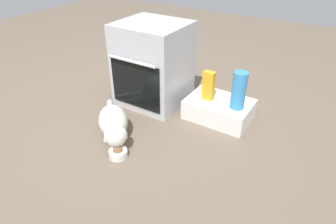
{
  "coord_description": "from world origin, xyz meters",
  "views": [
    {
      "loc": [
        1.37,
        -1.51,
        1.34
      ],
      "look_at": [
        0.43,
        -0.02,
        0.25
      ],
      "focal_mm": 31.09,
      "sensor_mm": 36.0,
      "label": 1
    }
  ],
  "objects_px": {
    "pantry_cabinet": "(219,109)",
    "food_bowl": "(118,153)",
    "water_bottle": "(239,91)",
    "oven": "(153,65)",
    "cat": "(114,124)",
    "juice_carton": "(209,86)"
  },
  "relations": [
    {
      "from": "oven",
      "to": "cat",
      "type": "xyz_separation_m",
      "value": [
        0.07,
        -0.63,
        -0.23
      ]
    },
    {
      "from": "food_bowl",
      "to": "cat",
      "type": "relative_size",
      "value": 0.23
    },
    {
      "from": "pantry_cabinet",
      "to": "water_bottle",
      "type": "bearing_deg",
      "value": -12.06
    },
    {
      "from": "cat",
      "to": "water_bottle",
      "type": "xyz_separation_m",
      "value": [
        0.71,
        0.64,
        0.19
      ]
    },
    {
      "from": "pantry_cabinet",
      "to": "food_bowl",
      "type": "xyz_separation_m",
      "value": [
        -0.38,
        -0.84,
        -0.05
      ]
    },
    {
      "from": "pantry_cabinet",
      "to": "food_bowl",
      "type": "relative_size",
      "value": 4.03
    },
    {
      "from": "food_bowl",
      "to": "pantry_cabinet",
      "type": "bearing_deg",
      "value": 65.33
    },
    {
      "from": "oven",
      "to": "food_bowl",
      "type": "relative_size",
      "value": 5.55
    },
    {
      "from": "oven",
      "to": "juice_carton",
      "type": "height_order",
      "value": "oven"
    },
    {
      "from": "oven",
      "to": "water_bottle",
      "type": "bearing_deg",
      "value": 1.04
    },
    {
      "from": "oven",
      "to": "juice_carton",
      "type": "relative_size",
      "value": 3.0
    },
    {
      "from": "oven",
      "to": "pantry_cabinet",
      "type": "bearing_deg",
      "value": 4.32
    },
    {
      "from": "oven",
      "to": "cat",
      "type": "bearing_deg",
      "value": -83.56
    },
    {
      "from": "pantry_cabinet",
      "to": "water_bottle",
      "type": "xyz_separation_m",
      "value": [
        0.16,
        -0.03,
        0.23
      ]
    },
    {
      "from": "water_bottle",
      "to": "food_bowl",
      "type": "bearing_deg",
      "value": -123.85
    },
    {
      "from": "cat",
      "to": "juice_carton",
      "type": "height_order",
      "value": "juice_carton"
    },
    {
      "from": "pantry_cabinet",
      "to": "food_bowl",
      "type": "height_order",
      "value": "pantry_cabinet"
    },
    {
      "from": "food_bowl",
      "to": "oven",
      "type": "bearing_deg",
      "value": 107.02
    },
    {
      "from": "cat",
      "to": "water_bottle",
      "type": "height_order",
      "value": "water_bottle"
    },
    {
      "from": "food_bowl",
      "to": "juice_carton",
      "type": "distance_m",
      "value": 0.9
    },
    {
      "from": "oven",
      "to": "water_bottle",
      "type": "relative_size",
      "value": 2.4
    },
    {
      "from": "pantry_cabinet",
      "to": "cat",
      "type": "distance_m",
      "value": 0.88
    }
  ]
}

